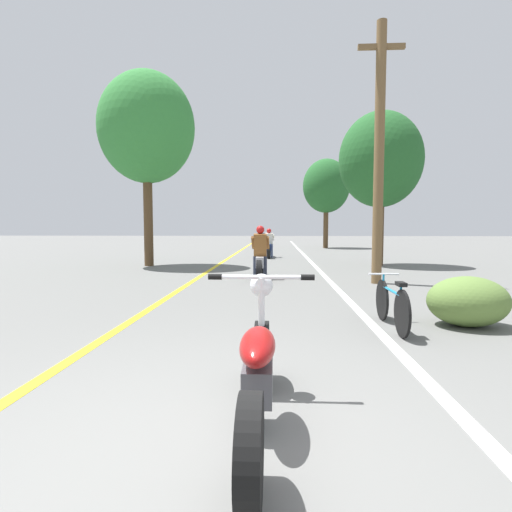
% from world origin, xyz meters
% --- Properties ---
extents(ground_plane, '(120.00, 120.00, 0.00)m').
position_xyz_m(ground_plane, '(0.00, 0.00, 0.00)').
color(ground_plane, '#60605E').
extents(lane_stripe_center, '(0.14, 48.00, 0.01)m').
position_xyz_m(lane_stripe_center, '(-1.70, 12.26, 0.00)').
color(lane_stripe_center, yellow).
rests_on(lane_stripe_center, ground).
extents(lane_stripe_edge, '(0.14, 48.00, 0.01)m').
position_xyz_m(lane_stripe_edge, '(1.80, 12.26, 0.00)').
color(lane_stripe_edge, white).
rests_on(lane_stripe_edge, ground).
extents(utility_pole, '(1.10, 0.24, 6.23)m').
position_xyz_m(utility_pole, '(2.89, 7.51, 3.21)').
color(utility_pole, brown).
rests_on(utility_pole, ground).
extents(roadside_tree_right_near, '(2.94, 2.65, 5.47)m').
position_xyz_m(roadside_tree_right_near, '(4.12, 12.22, 3.75)').
color(roadside_tree_right_near, '#513A23').
rests_on(roadside_tree_right_near, ground).
extents(roadside_tree_right_far, '(3.05, 2.75, 5.82)m').
position_xyz_m(roadside_tree_right_far, '(3.66, 24.17, 4.04)').
color(roadside_tree_right_far, '#513A23').
rests_on(roadside_tree_right_far, ground).
extents(roadside_tree_left, '(3.35, 3.02, 6.78)m').
position_xyz_m(roadside_tree_left, '(-4.12, 11.59, 4.82)').
color(roadside_tree_left, '#513A23').
rests_on(roadside_tree_left, ground).
extents(roadside_bush, '(1.10, 0.88, 0.70)m').
position_xyz_m(roadside_bush, '(3.10, 3.27, 0.35)').
color(roadside_bush, '#5B7A38').
rests_on(roadside_bush, ground).
extents(motorcycle_foreground, '(0.86, 2.08, 1.00)m').
position_xyz_m(motorcycle_foreground, '(0.32, 0.31, 0.41)').
color(motorcycle_foreground, black).
rests_on(motorcycle_foreground, ground).
extents(motorcycle_rider_lead, '(0.50, 2.04, 1.42)m').
position_xyz_m(motorcycle_rider_lead, '(-0.00, 8.25, 0.53)').
color(motorcycle_rider_lead, black).
rests_on(motorcycle_rider_lead, ground).
extents(motorcycle_rider_far, '(0.50, 1.95, 1.32)m').
position_xyz_m(motorcycle_rider_far, '(0.08, 15.72, 0.50)').
color(motorcycle_rider_far, black).
rests_on(motorcycle_rider_far, ground).
extents(bicycle_parked, '(0.44, 1.56, 0.71)m').
position_xyz_m(bicycle_parked, '(2.01, 3.10, 0.33)').
color(bicycle_parked, black).
rests_on(bicycle_parked, ground).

